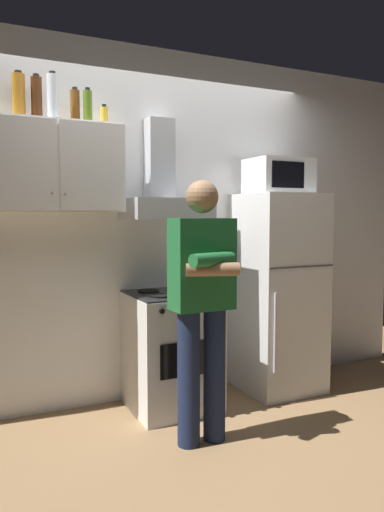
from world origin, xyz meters
TOP-DOWN VIEW (x-y plane):
  - ground_plane at (0.00, 0.00)m, footprint 7.00×7.00m
  - back_wall_tiled at (0.00, 0.60)m, footprint 4.80×0.10m
  - upper_cabinet at (-0.85, 0.37)m, footprint 0.90×0.37m
  - stove_oven at (-0.05, 0.25)m, footprint 0.60×0.62m
  - range_hood at (-0.05, 0.38)m, footprint 0.60×0.44m
  - refrigerator at (0.90, 0.25)m, footprint 0.60×0.62m
  - microwave at (0.90, 0.27)m, footprint 0.48×0.37m
  - person_standing at (-0.10, -0.36)m, footprint 0.38×0.33m
  - bottle_olive_oil at (-0.61, 0.36)m, footprint 0.06×0.06m
  - bottle_spice_jar at (-0.49, 0.41)m, footprint 0.06×0.06m
  - bottle_liquor_amber at (-1.05, 0.42)m, footprint 0.08×0.08m
  - bottle_vodka_clear at (-0.85, 0.34)m, footprint 0.08×0.08m
  - bottle_beer_brown at (-0.69, 0.39)m, footprint 0.06×0.06m
  - bottle_rum_dark at (-0.95, 0.40)m, footprint 0.07×0.07m

SIDE VIEW (x-z plane):
  - ground_plane at x=0.00m, z-range 0.00..0.00m
  - stove_oven at x=-0.05m, z-range 0.00..0.87m
  - refrigerator at x=0.90m, z-range 0.00..1.60m
  - person_standing at x=-0.10m, z-range 0.08..1.72m
  - back_wall_tiled at x=0.00m, z-range 0.00..2.70m
  - range_hood at x=-0.05m, z-range 1.22..1.97m
  - microwave at x=0.90m, z-range 1.60..1.88m
  - upper_cabinet at x=-0.85m, z-range 1.45..2.05m
  - bottle_spice_jar at x=-0.49m, z-range 2.04..2.20m
  - bottle_olive_oil at x=-0.61m, z-range 2.04..2.29m
  - bottle_beer_brown at x=-0.69m, z-range 2.04..2.29m
  - bottle_rum_dark at x=-0.95m, z-range 2.04..2.35m
  - bottle_liquor_amber at x=-1.05m, z-range 2.04..2.36m
  - bottle_vodka_clear at x=-0.85m, z-range 2.04..2.36m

